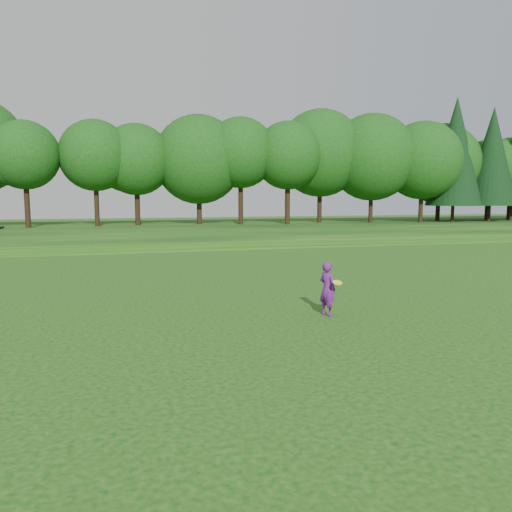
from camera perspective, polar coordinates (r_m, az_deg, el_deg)
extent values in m
plane|color=#0C3F0C|center=(12.23, -3.99, -9.38)|extent=(140.00, 140.00, 0.00)
cube|color=#0C3F0C|center=(45.67, -12.72, 2.75)|extent=(130.00, 30.00, 0.60)
cube|color=gray|center=(31.77, -11.36, 0.57)|extent=(130.00, 1.60, 0.04)
imported|color=#5F1A77|center=(14.44, 8.16, -3.74)|extent=(0.57, 0.67, 1.56)
cylinder|color=#ECFF28|center=(14.01, 9.30, -3.01)|extent=(0.27, 0.26, 0.11)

